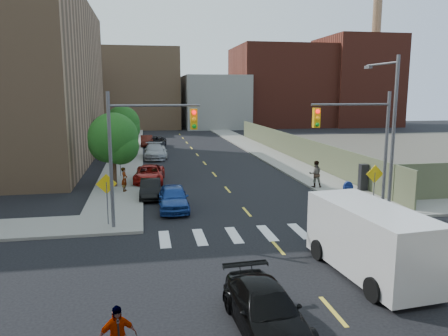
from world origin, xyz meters
name	(u,v)px	position (x,y,z in m)	size (l,w,h in m)	color
ground	(292,264)	(0.00, 0.00, 0.00)	(160.00, 160.00, 0.00)	black
sidewalk_nw	(129,145)	(-7.75, 41.50, 0.07)	(3.50, 73.00, 0.15)	gray
sidewalk_ne	(245,143)	(7.75, 41.50, 0.07)	(3.50, 73.00, 0.15)	gray
fence_north	(291,146)	(9.60, 28.00, 1.25)	(0.12, 44.00, 2.50)	#566043
gravel_lot	(433,151)	(28.00, 30.00, 0.03)	(36.00, 42.00, 0.06)	#595447
bg_bldg_west	(54,97)	(-22.00, 70.00, 6.00)	(14.00, 18.00, 12.00)	#592319
bg_bldg_midwest	(142,89)	(-6.00, 72.00, 7.50)	(14.00, 16.00, 15.00)	#8C6B4C
bg_bldg_center	(214,102)	(8.00, 70.00, 5.00)	(12.00, 16.00, 10.00)	gray
bg_bldg_east	(279,87)	(22.00, 72.00, 8.00)	(18.00, 18.00, 16.00)	#592319
bg_bldg_fareast	(356,82)	(38.00, 70.00, 9.00)	(14.00, 16.00, 18.00)	#592319
smokestack	(375,57)	(42.00, 70.00, 14.00)	(1.80, 1.80, 28.00)	#8C6B4C
signal_nw	(141,141)	(-5.98, 6.00, 4.53)	(4.59, 0.30, 7.00)	#59595E
signal_ne	(362,137)	(5.98, 6.00, 4.53)	(4.59, 0.30, 7.00)	#59595E
streetlight_ne	(390,123)	(8.20, 6.90, 5.22)	(0.25, 3.70, 9.00)	#59595E
warn_sign_nw	(107,190)	(-7.80, 6.50, 1.99)	(1.06, 0.06, 2.83)	#59595E
warn_sign_ne	(375,179)	(7.20, 6.50, 1.99)	(1.06, 0.06, 2.83)	#59595E
warn_sign_midwest	(120,154)	(-7.80, 20.00, 1.99)	(1.06, 0.06, 2.83)	#59595E
tree_west_near	(113,141)	(-8.00, 16.05, 3.48)	(3.66, 3.64, 5.52)	#332114
tree_west_far	(123,125)	(-8.00, 31.05, 3.48)	(3.66, 3.64, 5.52)	#332114
parked_car_blue	(173,198)	(-4.20, 9.28, 0.74)	(1.74, 4.33, 1.47)	navy
parked_car_black	(151,189)	(-5.50, 12.57, 0.61)	(1.30, 3.73, 1.23)	black
parked_car_red	(149,174)	(-5.50, 17.59, 0.66)	(2.20, 4.78, 1.33)	#9C140F
parked_car_silver	(155,151)	(-4.77, 29.95, 0.77)	(2.16, 5.31, 1.54)	#989A9F
parked_car_white	(160,151)	(-4.20, 30.67, 0.68)	(1.59, 3.96, 1.35)	silver
parked_car_maroon	(147,141)	(-5.50, 40.47, 0.72)	(1.52, 4.35, 1.43)	#44140D
parked_car_grey	(157,142)	(-4.20, 39.72, 0.66)	(2.20, 4.78, 1.33)	black
black_sedan	(266,310)	(-2.45, -4.69, 0.66)	(1.85, 4.55, 1.32)	black
cargo_van	(367,237)	(2.54, -1.36, 1.44)	(2.94, 6.16, 2.73)	silver
mailbox	(348,192)	(6.65, 8.62, 0.78)	(0.59, 0.49, 1.30)	navy
payphone	(363,177)	(9.20, 11.52, 1.07)	(0.55, 0.45, 1.85)	black
pedestrian_west	(124,179)	(-7.25, 14.22, 0.99)	(0.61, 0.40, 1.68)	gray
pedestrian_east	(315,174)	(6.30, 13.08, 1.11)	(0.94, 0.73, 1.93)	gray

